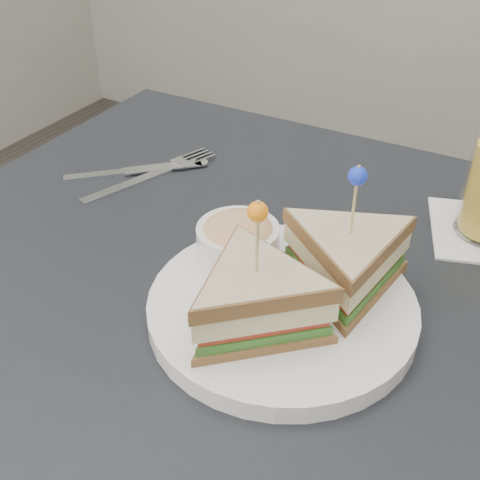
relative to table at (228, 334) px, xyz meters
name	(u,v)px	position (x,y,z in m)	size (l,w,h in m)	color
table	(228,334)	(0.00, 0.00, 0.00)	(0.80, 0.80, 0.75)	black
plate_meal	(291,281)	(0.08, -0.01, 0.12)	(0.31, 0.31, 0.15)	white
cutlery_fork	(157,173)	(-0.20, 0.15, 0.08)	(0.09, 0.20, 0.01)	silver
cutlery_knife	(131,171)	(-0.23, 0.14, 0.08)	(0.15, 0.15, 0.01)	white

